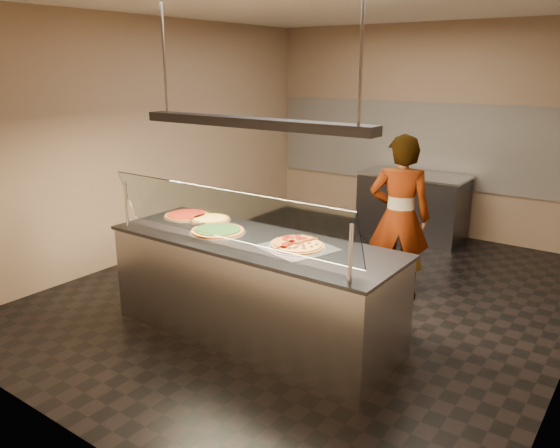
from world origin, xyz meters
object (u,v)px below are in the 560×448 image
Objects in this scene: serving_counter at (253,288)px; half_pizza_pepperoni at (287,242)px; pizza_spatula at (204,222)px; worker at (399,217)px; heat_lamp_housing at (251,123)px; sneeze_guard at (226,215)px; pizza_cheese at (211,219)px; perforated_tray at (297,247)px; pizza_spinach at (218,231)px; pizza_tomato at (187,215)px; half_pizza_sausage at (308,247)px; prep_table at (412,206)px.

serving_counter is 0.61m from half_pizza_pepperoni.
worker is (1.34, 1.54, -0.08)m from pizza_spatula.
heat_lamp_housing is at bearing -173.42° from half_pizza_pepperoni.
sneeze_guard is 1.41× the size of worker.
pizza_cheese is at bearing 161.77° from heat_lamp_housing.
sneeze_guard is 0.66m from perforated_tray.
worker is (0.33, 1.58, -0.09)m from half_pizza_pepperoni.
pizza_spinach is (-0.74, -0.06, -0.02)m from half_pizza_pepperoni.
serving_counter is at bearing -11.70° from pizza_tomato.
pizza_tomato is (-0.63, 0.23, -0.00)m from pizza_spinach.
half_pizza_sausage is 1.20× the size of pizza_cheese.
sneeze_guard is 1.20m from pizza_tomato.
serving_counter is 1.18× the size of heat_lamp_housing.
perforated_tray is 3.74m from prep_table.
heat_lamp_housing reaches higher than half_pizza_sausage.
worker is at bearing 49.11° from pizza_spatula.
pizza_spinach is at bearing -175.43° from half_pizza_pepperoni.
pizza_spinach is 1.96m from worker.
sneeze_guard is 10.55× the size of pizza_spatula.
half_pizza_sausage is 1.14m from heat_lamp_housing.
half_pizza_sausage is (0.56, 0.04, 0.49)m from serving_counter.
worker is at bearing 71.12° from sneeze_guard.
pizza_spatula is at bearing 147.59° from sneeze_guard.
half_pizza_pepperoni is at bearing 6.58° from heat_lamp_housing.
pizza_spinach is 1.25× the size of pizza_cheese.
half_pizza_sausage is at bearing -0.14° from perforated_tray.
pizza_cheese is at bearing 161.77° from serving_counter.
pizza_spatula is (-0.66, 0.42, -0.27)m from sneeze_guard.
half_pizza_sausage is 0.96× the size of pizza_spinach.
sneeze_guard is at bearing -145.59° from half_pizza_sausage.
worker is (0.12, 1.58, -0.08)m from half_pizza_sausage.
half_pizza_sausage reaches higher than prep_table.
sneeze_guard reaches higher than half_pizza_pepperoni.
pizza_spatula is at bearing 173.23° from serving_counter.
pizza_tomato is (-1.02, 0.21, 0.48)m from serving_counter.
prep_table is (0.70, 3.48, -0.48)m from pizza_cheese.
pizza_spatula reaches higher than prep_table.
pizza_tomato is at bearing 159.62° from pizza_spatula.
sneeze_guard is at bearing 49.92° from worker.
heat_lamp_housing reaches higher than perforated_tray.
worker is (0.22, 1.58, -0.06)m from perforated_tray.
serving_counter is 0.65m from perforated_tray.
pizza_spatula is (-0.66, 0.08, 0.49)m from serving_counter.
pizza_tomato is at bearing -105.86° from prep_table.
heat_lamp_housing reaches higher than pizza_tomato.
half_pizza_pepperoni is (-0.11, 0.00, 0.03)m from perforated_tray.
heat_lamp_housing is at bearing -176.04° from half_pizza_sausage.
pizza_cheese is (-1.28, 0.20, -0.01)m from half_pizza_sausage.
perforated_tray is 2.92× the size of pizza_spatula.
pizza_spinach is at bearing 140.53° from sneeze_guard.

